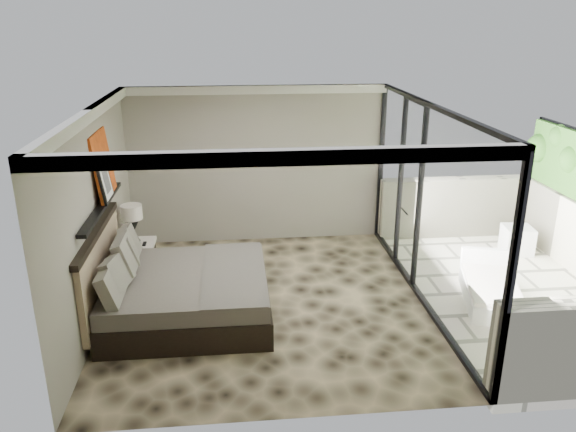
{
  "coord_description": "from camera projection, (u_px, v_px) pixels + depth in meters",
  "views": [
    {
      "loc": [
        -0.42,
        -7.19,
        3.88
      ],
      "look_at": [
        0.35,
        0.4,
        1.17
      ],
      "focal_mm": 35.0,
      "sensor_mm": 36.0,
      "label": 1
    }
  ],
  "objects": [
    {
      "name": "table_lamp",
      "position": [
        132.0,
        218.0,
        8.79
      ],
      "size": [
        0.33,
        0.33,
        0.6
      ],
      "color": "black",
      "rests_on": "nightstand"
    },
    {
      "name": "floor",
      "position": [
        267.0,
        303.0,
        8.08
      ],
      "size": [
        5.0,
        5.0,
        0.0
      ],
      "primitive_type": "plane",
      "color": "black",
      "rests_on": "ground"
    },
    {
      "name": "glass_wall",
      "position": [
        426.0,
        206.0,
        7.82
      ],
      "size": [
        0.08,
        5.0,
        2.8
      ],
      "primitive_type": "cube",
      "color": "white",
      "rests_on": "floor"
    },
    {
      "name": "picture_ledge",
      "position": [
        101.0,
        207.0,
        7.46
      ],
      "size": [
        0.12,
        2.2,
        0.05
      ],
      "primitive_type": "cube",
      "color": "black",
      "rests_on": "left_wall"
    },
    {
      "name": "bed",
      "position": [
        180.0,
        291.0,
        7.63
      ],
      "size": [
        2.25,
        2.17,
        1.24
      ],
      "color": "black",
      "rests_on": "floor"
    },
    {
      "name": "left_wall",
      "position": [
        96.0,
        217.0,
        7.4
      ],
      "size": [
        0.02,
        5.0,
        2.8
      ],
      "primitive_type": "cube",
      "color": "gray",
      "rests_on": "floor"
    },
    {
      "name": "framed_print",
      "position": [
        104.0,
        180.0,
        7.52
      ],
      "size": [
        0.11,
        0.5,
        0.6
      ],
      "primitive_type": "cube",
      "rotation": [
        0.0,
        -0.14,
        0.0
      ],
      "color": "black",
      "rests_on": "picture_ledge"
    },
    {
      "name": "ottoman",
      "position": [
        517.0,
        240.0,
        9.73
      ],
      "size": [
        0.53,
        0.53,
        0.47
      ],
      "primitive_type": "cube",
      "rotation": [
        0.0,
        0.0,
        -0.12
      ],
      "color": "white",
      "rests_on": "terrace_slab"
    },
    {
      "name": "ceiling",
      "position": [
        264.0,
        108.0,
        7.14
      ],
      "size": [
        4.5,
        5.0,
        0.02
      ],
      "primitive_type": "cube",
      "color": "silver",
      "rests_on": "back_wall"
    },
    {
      "name": "terrace_slab",
      "position": [
        515.0,
        294.0,
        8.45
      ],
      "size": [
        3.0,
        5.0,
        0.12
      ],
      "primitive_type": "cube",
      "color": "silver",
      "rests_on": "ground"
    },
    {
      "name": "abstract_canvas",
      "position": [
        103.0,
        165.0,
        7.68
      ],
      "size": [
        0.13,
        0.9,
        0.9
      ],
      "primitive_type": "cube",
      "rotation": [
        0.0,
        -0.1,
        0.0
      ],
      "color": "#B41F0F",
      "rests_on": "picture_ledge"
    },
    {
      "name": "nightstand",
      "position": [
        139.0,
        257.0,
        8.96
      ],
      "size": [
        0.62,
        0.62,
        0.53
      ],
      "primitive_type": "cube",
      "rotation": [
        0.0,
        0.0,
        -0.19
      ],
      "color": "black",
      "rests_on": "floor"
    },
    {
      "name": "back_wall",
      "position": [
        257.0,
        166.0,
        9.94
      ],
      "size": [
        4.5,
        0.02,
        2.8
      ],
      "primitive_type": "cube",
      "color": "gray",
      "rests_on": "floor"
    },
    {
      "name": "lounger",
      "position": [
        490.0,
        290.0,
        8.08
      ],
      "size": [
        1.06,
        1.57,
        0.56
      ],
      "rotation": [
        0.0,
        0.0,
        -0.26
      ],
      "color": "white",
      "rests_on": "terrace_slab"
    }
  ]
}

